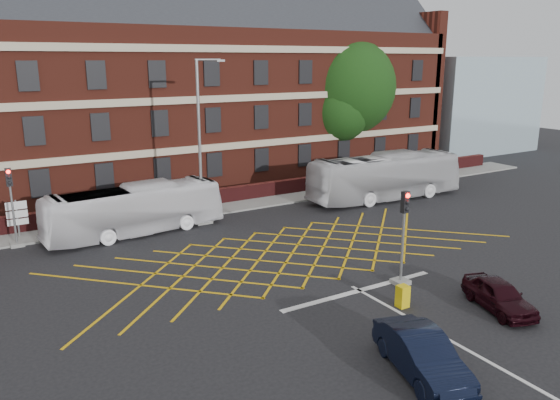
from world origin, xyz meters
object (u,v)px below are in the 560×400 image
car_navy (422,355)px  deciduous_tree (346,94)px  utility_cabinet (403,296)px  bus_right (385,177)px  bus_left (135,210)px  traffic_light_near (402,247)px  traffic_light_far (14,215)px  car_maroon (499,295)px  street_lamp (201,168)px  direction_signs (17,215)px

car_navy → deciduous_tree: bearing=72.9°
utility_cabinet → bus_right: bearing=50.7°
deciduous_tree → utility_cabinet: size_ratio=12.73×
bus_left → traffic_light_near: (8.00, -13.32, 0.34)m
car_navy → traffic_light_far: traffic_light_far is taller
bus_left → traffic_light_far: bearing=74.3°
bus_right → traffic_light_near: bearing=143.9°
car_maroon → traffic_light_near: 4.40m
bus_right → deciduous_tree: 11.77m
traffic_light_near → traffic_light_far: bearing=134.3°
street_lamp → bus_right: bearing=-5.6°
bus_left → bus_right: bearing=-99.2°
traffic_light_far → direction_signs: bearing=78.9°
direction_signs → utility_cabinet: bearing=-55.2°
deciduous_tree → direction_signs: bearing=-167.8°
bus_right → traffic_light_far: (-23.86, 2.46, 0.12)m
bus_right → car_maroon: 17.95m
car_navy → deciduous_tree: (18.12, 27.59, 6.13)m
bus_left → street_lamp: size_ratio=1.04×
car_maroon → traffic_light_near: traffic_light_near is taller
car_maroon → utility_cabinet: (-3.14, 2.17, -0.16)m
car_navy → utility_cabinet: 4.96m
car_navy → utility_cabinet: car_navy is taller
traffic_light_near → car_maroon: bearing=-68.4°
car_navy → direction_signs: bearing=129.5°
traffic_light_far → direction_signs: (0.28, 1.44, -0.39)m
car_navy → street_lamp: street_lamp is taller
car_maroon → traffic_light_near: (-1.57, 3.95, 1.15)m
direction_signs → traffic_light_near: bearing=-48.9°
utility_cabinet → street_lamp: bearing=98.4°
car_maroon → utility_cabinet: bearing=162.5°
car_maroon → deciduous_tree: deciduous_tree is taller
bus_left → deciduous_tree: deciduous_tree is taller
bus_left → direction_signs: (-5.86, 2.60, -0.05)m
traffic_light_near → street_lamp: street_lamp is taller
bus_left → traffic_light_near: 15.54m
direction_signs → utility_cabinet: (12.29, -17.70, -0.92)m
car_navy → car_maroon: size_ratio=1.19×
bus_left → bus_right: 17.76m
bus_right → car_maroon: size_ratio=3.26×
traffic_light_near → traffic_light_far: 20.25m
bus_left → car_navy: bearing=-174.7°
deciduous_tree → direction_signs: 28.62m
bus_left → deciduous_tree: 23.84m
traffic_light_far → deciduous_tree: bearing=14.8°
deciduous_tree → traffic_light_near: size_ratio=2.74×
bus_left → car_maroon: bus_left is taller
traffic_light_near → utility_cabinet: traffic_light_near is taller
bus_right → street_lamp: street_lamp is taller
direction_signs → bus_left: bearing=-23.9°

